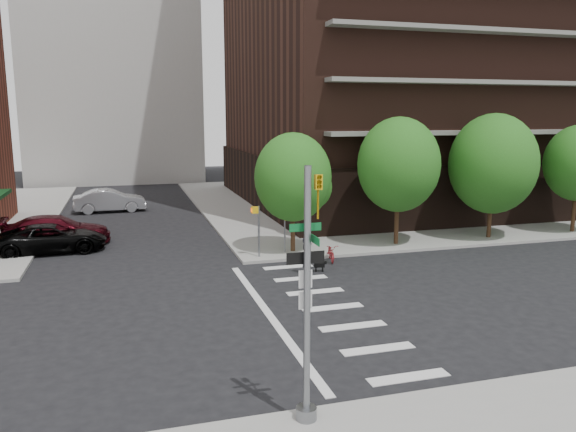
# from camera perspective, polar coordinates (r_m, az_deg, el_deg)

# --- Properties ---
(ground) EXTENTS (120.00, 120.00, 0.00)m
(ground) POSITION_cam_1_polar(r_m,az_deg,el_deg) (20.86, -3.33, -10.05)
(ground) COLOR black
(ground) RESTS_ON ground
(sidewalk_ne) EXTENTS (39.00, 33.00, 0.15)m
(sidewalk_ne) POSITION_cam_1_polar(r_m,az_deg,el_deg) (49.80, 13.81, 1.72)
(sidewalk_ne) COLOR gray
(sidewalk_ne) RESTS_ON ground
(crosswalk) EXTENTS (3.85, 13.00, 0.01)m
(crosswalk) POSITION_cam_1_polar(r_m,az_deg,el_deg) (21.42, 2.51, -9.47)
(crosswalk) COLOR silver
(crosswalk) RESTS_ON ground
(tree_a) EXTENTS (4.00, 4.00, 5.90)m
(tree_a) POSITION_cam_1_polar(r_m,az_deg,el_deg) (28.98, 0.51, 3.95)
(tree_a) COLOR #301E11
(tree_a) RESTS_ON sidewalk_ne
(tree_b) EXTENTS (4.50, 4.50, 6.65)m
(tree_b) POSITION_cam_1_polar(r_m,az_deg,el_deg) (31.19, 11.17, 5.14)
(tree_b) COLOR #301E11
(tree_b) RESTS_ON sidewalk_ne
(tree_c) EXTENTS (5.00, 5.00, 6.80)m
(tree_c) POSITION_cam_1_polar(r_m,az_deg,el_deg) (34.37, 20.11, 5.00)
(tree_c) COLOR #301E11
(tree_c) RESTS_ON sidewalk_ne
(traffic_signal) EXTENTS (0.90, 0.75, 6.00)m
(traffic_signal) POSITION_cam_1_polar(r_m,az_deg,el_deg) (13.02, 2.06, -10.14)
(traffic_signal) COLOR slate
(traffic_signal) RESTS_ON sidewalk_s
(pedestrian_signal) EXTENTS (2.18, 0.67, 2.60)m
(pedestrian_signal) POSITION_cam_1_polar(r_m,az_deg,el_deg) (28.32, -2.42, -0.69)
(pedestrian_signal) COLOR slate
(pedestrian_signal) RESTS_ON sidewalk_ne
(parked_car_black) EXTENTS (2.95, 5.68, 1.53)m
(parked_car_black) POSITION_cam_1_polar(r_m,az_deg,el_deg) (32.30, -22.84, -2.10)
(parked_car_black) COLOR black
(parked_car_black) RESTS_ON ground
(parked_car_maroon) EXTENTS (2.61, 5.88, 1.68)m
(parked_car_maroon) POSITION_cam_1_polar(r_m,az_deg,el_deg) (34.02, -22.47, -1.35)
(parked_car_maroon) COLOR #3E0811
(parked_car_maroon) RESTS_ON ground
(parked_car_silver) EXTENTS (2.14, 5.33, 1.72)m
(parked_car_silver) POSITION_cam_1_polar(r_m,az_deg,el_deg) (44.22, -17.65, 1.51)
(parked_car_silver) COLOR silver
(parked_car_silver) RESTS_ON ground
(scooter) EXTENTS (0.93, 1.76, 0.88)m
(scooter) POSITION_cam_1_polar(r_m,az_deg,el_deg) (28.19, 4.40, -3.71)
(scooter) COLOR maroon
(scooter) RESTS_ON ground
(dog_walker) EXTENTS (0.68, 0.49, 1.74)m
(dog_walker) POSITION_cam_1_polar(r_m,az_deg,el_deg) (25.73, 1.88, -4.06)
(dog_walker) COLOR black
(dog_walker) RESTS_ON ground
(dog) EXTENTS (0.60, 0.26, 0.50)m
(dog) POSITION_cam_1_polar(r_m,az_deg,el_deg) (26.31, 3.27, -5.00)
(dog) COLOR black
(dog) RESTS_ON ground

